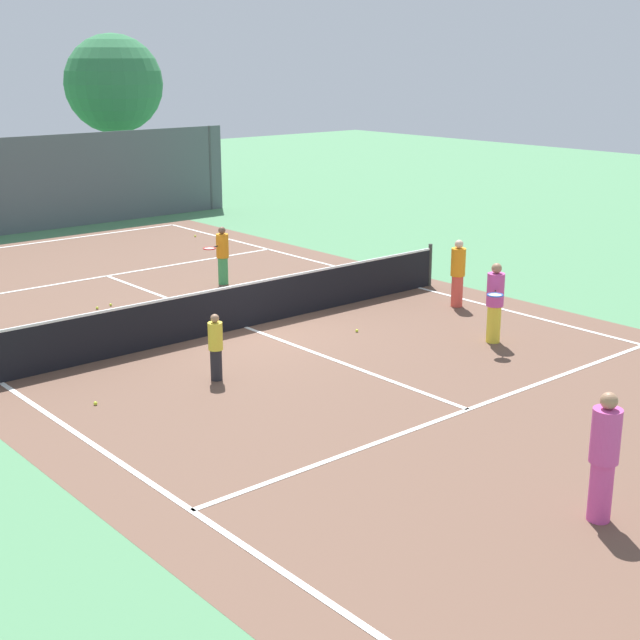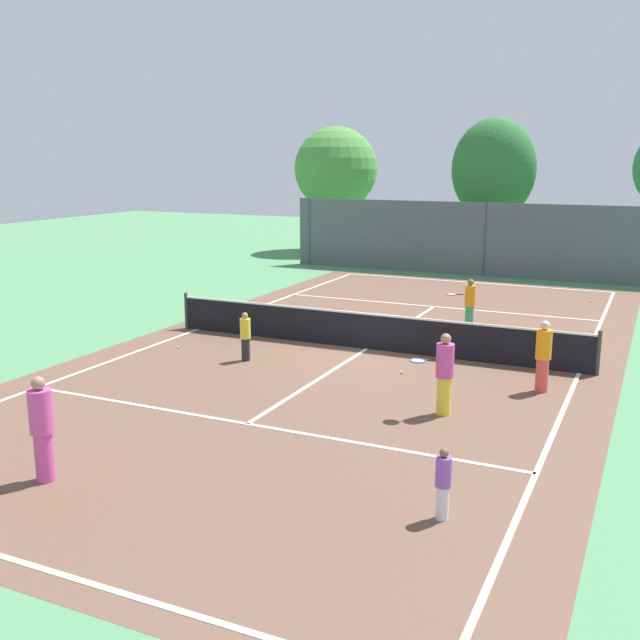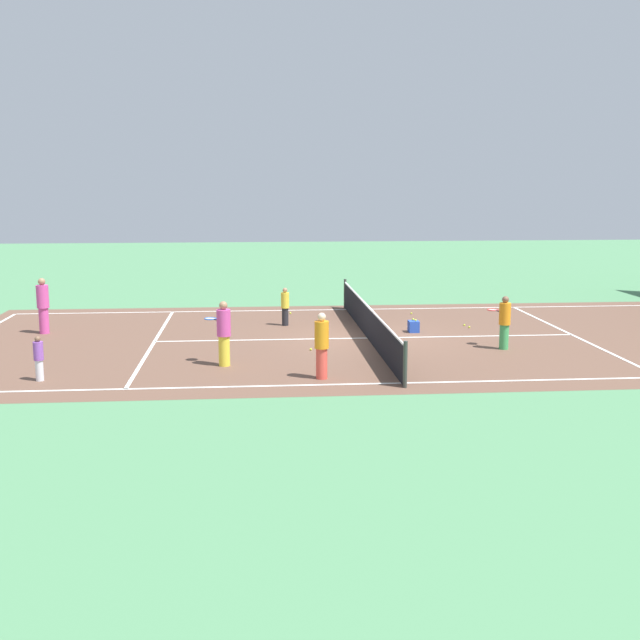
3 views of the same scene
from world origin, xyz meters
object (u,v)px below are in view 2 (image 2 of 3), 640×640
tennis_ball_1 (355,317)px  tennis_ball_3 (178,347)px  ball_crate (359,327)px  tennis_ball_2 (268,318)px  player_1 (543,356)px  tennis_ball_0 (591,301)px  player_4 (444,373)px  player_0 (469,303)px  tennis_ball_4 (402,373)px  player_5 (42,428)px  tennis_ball_5 (367,318)px  player_2 (245,336)px  player_3 (443,483)px

tennis_ball_1 → tennis_ball_3: bearing=-117.4°
ball_crate → tennis_ball_2: ball_crate is taller
player_1 → tennis_ball_0: size_ratio=24.45×
tennis_ball_0 → tennis_ball_2: 11.76m
tennis_ball_3 → tennis_ball_2: bearing=84.6°
player_4 → tennis_ball_3: 8.31m
tennis_ball_0 → tennis_ball_3: bearing=-129.3°
player_0 → tennis_ball_4: (-0.27, -5.47, -0.75)m
player_5 → tennis_ball_4: size_ratio=26.50×
player_4 → tennis_ball_5: size_ratio=25.54×
player_1 → tennis_ball_5: player_1 is taller
player_2 → tennis_ball_3: 2.40m
tennis_ball_4 → tennis_ball_5: same height
tennis_ball_4 → tennis_ball_5: size_ratio=1.00×
player_2 → player_3: 9.25m
tennis_ball_2 → player_2: bearing=-67.7°
tennis_ball_0 → tennis_ball_4: size_ratio=1.00×
player_4 → player_5: 7.59m
tennis_ball_0 → tennis_ball_1: 9.04m
tennis_ball_1 → tennis_ball_5: (0.38, 0.06, 0.00)m
player_5 → tennis_ball_0: 20.65m
player_1 → ball_crate: bearing=149.2°
player_0 → tennis_ball_3: size_ratio=23.04×
player_3 → tennis_ball_4: bearing=113.3°
player_5 → tennis_ball_5: bearing=89.0°
tennis_ball_2 → tennis_ball_4: bearing=-34.6°
tennis_ball_4 → tennis_ball_5: bearing=119.3°
player_0 → tennis_ball_2: player_0 is taller
ball_crate → tennis_ball_1: 2.11m
player_4 → tennis_ball_4: bearing=125.3°
player_3 → player_5: (-6.15, -1.44, 0.34)m
tennis_ball_1 → tennis_ball_5: size_ratio=1.00×
ball_crate → tennis_ball_3: bearing=-135.8°
player_3 → tennis_ball_0: 18.15m
player_1 → player_3: bearing=-93.1°
player_1 → player_4: bearing=-123.4°
tennis_ball_2 → player_3: bearing=-50.7°
player_2 → tennis_ball_2: 5.03m
player_2 → player_3: (6.91, -6.15, -0.09)m
tennis_ball_4 → tennis_ball_2: bearing=145.4°
player_0 → player_1: (2.99, -5.45, 0.04)m
ball_crate → tennis_ball_2: bearing=169.6°
ball_crate → tennis_ball_1: ball_crate is taller
player_0 → tennis_ball_1: size_ratio=23.04×
tennis_ball_4 → tennis_ball_5: 6.19m
player_5 → tennis_ball_5: 13.56m
player_4 → tennis_ball_2: size_ratio=25.54×
tennis_ball_4 → ball_crate: bearing=125.9°
player_5 → ball_crate: (0.76, 11.58, -0.71)m
player_5 → tennis_ball_5: player_5 is taller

